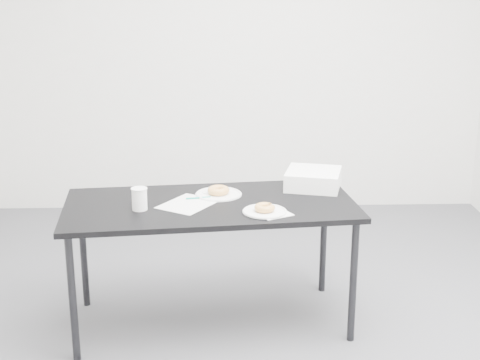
{
  "coord_description": "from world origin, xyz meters",
  "views": [
    {
      "loc": [
        -0.13,
        -3.34,
        1.8
      ],
      "look_at": [
        -0.03,
        0.02,
        0.81
      ],
      "focal_mm": 50.0,
      "sensor_mm": 36.0,
      "label": 1
    }
  ],
  "objects_px": {
    "table": "(210,212)",
    "pen": "(198,198)",
    "plate_near": "(265,211)",
    "scorecard": "(188,204)",
    "bakery_box": "(313,179)",
    "plate_far": "(219,194)",
    "donut_near": "(265,208)",
    "donut_far": "(218,190)",
    "coffee_cup": "(139,199)"
  },
  "relations": [
    {
      "from": "bakery_box",
      "to": "plate_near",
      "type": "bearing_deg",
      "value": -111.06
    },
    {
      "from": "plate_near",
      "to": "coffee_cup",
      "type": "xyz_separation_m",
      "value": [
        -0.63,
        0.06,
        0.05
      ]
    },
    {
      "from": "bakery_box",
      "to": "plate_far",
      "type": "bearing_deg",
      "value": -152.35
    },
    {
      "from": "pen",
      "to": "donut_near",
      "type": "bearing_deg",
      "value": -44.26
    },
    {
      "from": "table",
      "to": "pen",
      "type": "xyz_separation_m",
      "value": [
        -0.06,
        0.07,
        0.06
      ]
    },
    {
      "from": "coffee_cup",
      "to": "bakery_box",
      "type": "xyz_separation_m",
      "value": [
        0.94,
        0.36,
        -0.01
      ]
    },
    {
      "from": "pen",
      "to": "plate_far",
      "type": "xyz_separation_m",
      "value": [
        0.11,
        0.07,
        -0.0
      ]
    },
    {
      "from": "scorecard",
      "to": "pen",
      "type": "bearing_deg",
      "value": 92.05
    },
    {
      "from": "scorecard",
      "to": "bakery_box",
      "type": "distance_m",
      "value": 0.75
    },
    {
      "from": "scorecard",
      "to": "bakery_box",
      "type": "height_order",
      "value": "bakery_box"
    },
    {
      "from": "donut_far",
      "to": "coffee_cup",
      "type": "height_order",
      "value": "coffee_cup"
    },
    {
      "from": "plate_far",
      "to": "coffee_cup",
      "type": "bearing_deg",
      "value": -149.68
    },
    {
      "from": "bakery_box",
      "to": "coffee_cup",
      "type": "bearing_deg",
      "value": -144.58
    },
    {
      "from": "pen",
      "to": "plate_near",
      "type": "relative_size",
      "value": 0.6
    },
    {
      "from": "donut_near",
      "to": "pen",
      "type": "bearing_deg",
      "value": 145.83
    },
    {
      "from": "bakery_box",
      "to": "donut_near",
      "type": "bearing_deg",
      "value": -111.06
    },
    {
      "from": "table",
      "to": "bakery_box",
      "type": "height_order",
      "value": "bakery_box"
    },
    {
      "from": "pen",
      "to": "donut_near",
      "type": "relative_size",
      "value": 1.28
    },
    {
      "from": "scorecard",
      "to": "donut_near",
      "type": "xyz_separation_m",
      "value": [
        0.39,
        -0.15,
        0.03
      ]
    },
    {
      "from": "donut_near",
      "to": "donut_far",
      "type": "relative_size",
      "value": 0.88
    },
    {
      "from": "donut_far",
      "to": "bakery_box",
      "type": "xyz_separation_m",
      "value": [
        0.54,
        0.13,
        0.02
      ]
    },
    {
      "from": "scorecard",
      "to": "pen",
      "type": "height_order",
      "value": "pen"
    },
    {
      "from": "table",
      "to": "scorecard",
      "type": "relative_size",
      "value": 5.5
    },
    {
      "from": "pen",
      "to": "coffee_cup",
      "type": "distance_m",
      "value": 0.34
    },
    {
      "from": "bakery_box",
      "to": "scorecard",
      "type": "bearing_deg",
      "value": -143.66
    },
    {
      "from": "donut_near",
      "to": "scorecard",
      "type": "bearing_deg",
      "value": 159.64
    },
    {
      "from": "donut_near",
      "to": "donut_far",
      "type": "height_order",
      "value": "donut_far"
    },
    {
      "from": "donut_near",
      "to": "bakery_box",
      "type": "bearing_deg",
      "value": 54.62
    },
    {
      "from": "scorecard",
      "to": "plate_far",
      "type": "xyz_separation_m",
      "value": [
        0.16,
        0.15,
        0.0
      ]
    },
    {
      "from": "donut_near",
      "to": "donut_far",
      "type": "xyz_separation_m",
      "value": [
        -0.23,
        0.3,
        0.0
      ]
    },
    {
      "from": "pen",
      "to": "bakery_box",
      "type": "bearing_deg",
      "value": 6.79
    },
    {
      "from": "scorecard",
      "to": "donut_far",
      "type": "height_order",
      "value": "donut_far"
    },
    {
      "from": "plate_far",
      "to": "donut_far",
      "type": "bearing_deg",
      "value": 0.0
    },
    {
      "from": "coffee_cup",
      "to": "donut_far",
      "type": "bearing_deg",
      "value": 30.32
    },
    {
      "from": "table",
      "to": "plate_near",
      "type": "height_order",
      "value": "plate_near"
    },
    {
      "from": "donut_near",
      "to": "plate_far",
      "type": "distance_m",
      "value": 0.38
    },
    {
      "from": "table",
      "to": "plate_far",
      "type": "distance_m",
      "value": 0.15
    },
    {
      "from": "donut_far",
      "to": "coffee_cup",
      "type": "relative_size",
      "value": 1.02
    },
    {
      "from": "donut_near",
      "to": "plate_far",
      "type": "xyz_separation_m",
      "value": [
        -0.23,
        0.3,
        -0.02
      ]
    },
    {
      "from": "plate_near",
      "to": "bakery_box",
      "type": "bearing_deg",
      "value": 54.62
    },
    {
      "from": "plate_near",
      "to": "coffee_cup",
      "type": "bearing_deg",
      "value": 174.15
    },
    {
      "from": "donut_near",
      "to": "plate_near",
      "type": "bearing_deg",
      "value": 0.0
    },
    {
      "from": "table",
      "to": "coffee_cup",
      "type": "relative_size",
      "value": 13.66
    },
    {
      "from": "pen",
      "to": "donut_near",
      "type": "xyz_separation_m",
      "value": [
        0.34,
        -0.23,
        0.02
      ]
    },
    {
      "from": "plate_far",
      "to": "donut_far",
      "type": "relative_size",
      "value": 2.13
    },
    {
      "from": "plate_near",
      "to": "pen",
      "type": "bearing_deg",
      "value": 145.83
    },
    {
      "from": "scorecard",
      "to": "plate_far",
      "type": "distance_m",
      "value": 0.22
    },
    {
      "from": "pen",
      "to": "plate_near",
      "type": "xyz_separation_m",
      "value": [
        0.34,
        -0.23,
        -0.0
      ]
    },
    {
      "from": "donut_near",
      "to": "bakery_box",
      "type": "xyz_separation_m",
      "value": [
        0.3,
        0.43,
        0.02
      ]
    },
    {
      "from": "table",
      "to": "donut_near",
      "type": "relative_size",
      "value": 15.12
    }
  ]
}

